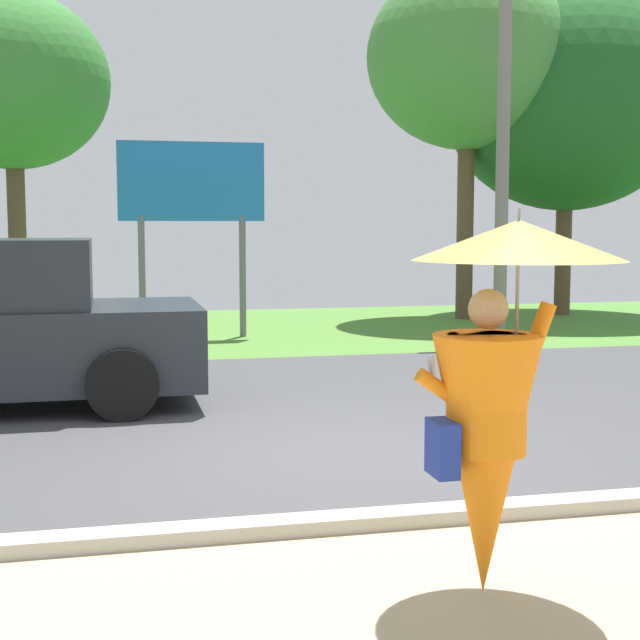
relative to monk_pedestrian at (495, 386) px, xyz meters
The scene contains 7 objects.
ground_plane 6.29m from the monk_pedestrian, 89.52° to the left, with size 40.00×22.00×0.20m.
monk_pedestrian is the anchor object (origin of this frame).
utility_pole 12.53m from the monk_pedestrian, 65.73° to the left, with size 1.80×0.24×7.90m.
roadside_billboard 12.11m from the monk_pedestrian, 92.52° to the left, with size 2.60×0.12×3.50m.
tree_left_far 15.74m from the monk_pedestrian, 68.65° to the left, with size 4.28×4.28×7.51m.
tree_right_mid 15.90m from the monk_pedestrian, 104.15° to the left, with size 3.84×3.84×6.63m.
tree_right_far 16.95m from the monk_pedestrian, 60.94° to the left, with size 5.47×5.47×7.32m.
Camera 1 is at (-2.11, -7.84, 2.05)m, focal length 51.75 mm.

